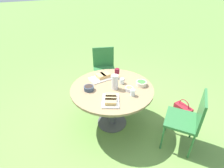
{
  "coord_description": "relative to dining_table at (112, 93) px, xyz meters",
  "views": [
    {
      "loc": [
        -1.88,
        1.12,
        2.1
      ],
      "look_at": [
        0.0,
        0.0,
        0.76
      ],
      "focal_mm": 28.0,
      "sensor_mm": 36.0,
      "label": 1
    }
  ],
  "objects": [
    {
      "name": "wine_glass",
      "position": [
        0.2,
        -0.22,
        0.22
      ],
      "size": [
        0.08,
        0.08,
        0.17
      ],
      "color": "silver",
      "rests_on": "dining_table"
    },
    {
      "name": "platter_bread_main",
      "position": [
        -0.29,
        0.19,
        0.13
      ],
      "size": [
        0.38,
        0.35,
        0.07
      ],
      "color": "white",
      "rests_on": "dining_table"
    },
    {
      "name": "water_pitcher",
      "position": [
        -0.04,
        -0.02,
        0.21
      ],
      "size": [
        0.1,
        0.1,
        0.22
      ],
      "color": "silver",
      "rests_on": "dining_table"
    },
    {
      "name": "bowl_salad",
      "position": [
        -0.17,
        -0.41,
        0.14
      ],
      "size": [
        0.16,
        0.16,
        0.07
      ],
      "color": "beige",
      "rests_on": "dining_table"
    },
    {
      "name": "cup_water_far",
      "position": [
        0.02,
        -0.19,
        0.14
      ],
      "size": [
        0.07,
        0.07,
        0.08
      ],
      "color": "silver",
      "rests_on": "dining_table"
    },
    {
      "name": "bowl_fries",
      "position": [
        -0.2,
        -0.17,
        0.13
      ],
      "size": [
        0.11,
        0.11,
        0.05
      ],
      "color": "silver",
      "rests_on": "dining_table"
    },
    {
      "name": "handbag",
      "position": [
        -0.51,
        -1.12,
        -0.47
      ],
      "size": [
        0.3,
        0.14,
        0.37
      ],
      "color": "maroon",
      "rests_on": "ground_plane"
    },
    {
      "name": "chair_near_right",
      "position": [
        1.04,
        -0.43,
        -0.08
      ],
      "size": [
        0.56,
        0.57,
        0.89
      ],
      "color": "#2D6B38",
      "rests_on": "ground_plane"
    },
    {
      "name": "ground_plane",
      "position": [
        0.0,
        0.0,
        -0.6
      ],
      "size": [
        40.0,
        40.0,
        0.0
      ],
      "primitive_type": "plane",
      "color": "#668E42"
    },
    {
      "name": "bowl_olives",
      "position": [
        0.11,
        0.32,
        0.14
      ],
      "size": [
        0.15,
        0.15,
        0.06
      ],
      "color": "#334256",
      "rests_on": "dining_table"
    },
    {
      "name": "chair_near_left",
      "position": [
        -0.92,
        -0.64,
        -0.08
      ],
      "size": [
        0.6,
        0.6,
        0.89
      ],
      "color": "#2D6B38",
      "rests_on": "ground_plane"
    },
    {
      "name": "cup_water_near",
      "position": [
        -0.32,
        -0.14,
        0.15
      ],
      "size": [
        0.06,
        0.06,
        0.09
      ],
      "color": "silver",
      "rests_on": "dining_table"
    },
    {
      "name": "platter_charcuterie",
      "position": [
        0.31,
        -0.0,
        0.13
      ],
      "size": [
        0.22,
        0.36,
        0.08
      ],
      "color": "white",
      "rests_on": "dining_table"
    },
    {
      "name": "dining_table",
      "position": [
        0.0,
        0.0,
        0.0
      ],
      "size": [
        1.24,
        1.24,
        0.7
      ],
      "color": "#4C4C51",
      "rests_on": "ground_plane"
    }
  ]
}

